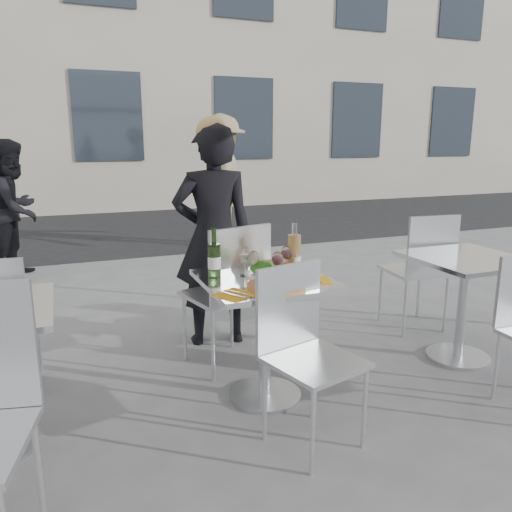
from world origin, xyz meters
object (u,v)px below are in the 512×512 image
object	(u,v)px
wineglass_white_b	(253,259)
pedestrian_b	(221,181)
pizza_near	(277,286)
salad_plate	(263,269)
main_table	(265,313)
pedestrian_a	(15,209)
carafe	(294,251)
sugar_shaker	(296,262)
side_table_right	(464,286)
chair_near	(302,340)
chair_far	(231,285)
wineglass_red_b	(287,253)
wine_bottle	(214,258)
wineglass_red_a	(277,260)
pizza_far	(275,266)
woman_diner	(213,237)
napkin_right	(314,280)
napkin_left	(235,294)
side_chair_rfar	(422,263)
wineglass_white_a	(245,258)

from	to	relation	value
wineglass_white_b	pedestrian_b	bearing A→B (deg)	74.71
pizza_near	salad_plate	xyz separation A→B (m)	(0.02, 0.27, 0.03)
main_table	pedestrian_a	distance (m)	3.91
carafe	sugar_shaker	size ratio (longest dim) A/B	2.71
pedestrian_b	sugar_shaker	world-z (taller)	pedestrian_b
side_table_right	sugar_shaker	bearing A→B (deg)	175.58
chair_near	sugar_shaker	world-z (taller)	chair_near
chair_far	wineglass_red_b	size ratio (longest dim) A/B	6.37
chair_far	wine_bottle	size ratio (longest dim) A/B	3.40
chair_far	sugar_shaker	world-z (taller)	chair_far
sugar_shaker	wineglass_red_a	size ratio (longest dim) A/B	0.68
wineglass_red_b	pizza_near	bearing A→B (deg)	-122.73
main_table	pizza_far	xyz separation A→B (m)	(0.14, 0.18, 0.23)
side_table_right	salad_plate	bearing A→B (deg)	177.16
woman_diner	wine_bottle	bearing A→B (deg)	80.57
carafe	wineglass_red_b	world-z (taller)	carafe
pedestrian_a	napkin_right	distance (m)	4.13
pedestrian_b	napkin_left	distance (m)	4.83
side_chair_rfar	salad_plate	distance (m)	1.65
carafe	wineglass_red_a	bearing A→B (deg)	-142.76
side_table_right	chair_near	bearing A→B (deg)	-163.23
wineglass_white_a	wineglass_white_b	size ratio (longest dim) A/B	1.00
side_table_right	napkin_left	world-z (taller)	napkin_left
side_table_right	sugar_shaker	distance (m)	1.29
side_table_right	main_table	bearing A→B (deg)	180.00
pedestrian_b	wineglass_white_a	xyz separation A→B (m)	(-1.22, -4.29, -0.09)
pedestrian_b	salad_plate	distance (m)	4.46
pedestrian_b	carafe	distance (m)	4.37
carafe	side_chair_rfar	bearing A→B (deg)	17.76
chair_near	pedestrian_b	distance (m)	4.98
napkin_left	pizza_far	bearing A→B (deg)	16.04
pedestrian_a	wineglass_red_b	bearing A→B (deg)	-129.87
salad_plate	wineglass_red_b	distance (m)	0.19
side_chair_rfar	napkin_left	bearing A→B (deg)	28.14
pizza_far	wineglass_red_a	size ratio (longest dim) A/B	1.99
wine_bottle	carafe	bearing A→B (deg)	-1.80
woman_diner	napkin_right	world-z (taller)	woman_diner
wineglass_white_a	wineglass_red_b	world-z (taller)	same
carafe	pizza_far	bearing A→B (deg)	142.98
pedestrian_b	wineglass_red_b	world-z (taller)	pedestrian_b
chair_near	pizza_far	world-z (taller)	chair_near
woman_diner	pedestrian_a	xyz separation A→B (m)	(-1.52, 2.64, -0.05)
pedestrian_a	wineglass_red_a	size ratio (longest dim) A/B	9.79
side_table_right	napkin_right	xyz separation A→B (m)	(-1.26, -0.14, 0.21)
chair_near	napkin_left	bearing A→B (deg)	128.26
sugar_shaker	wineglass_red_a	world-z (taller)	wineglass_red_a
pizza_near	napkin_left	size ratio (longest dim) A/B	1.37
pedestrian_a	wineglass_red_a	distance (m)	3.95
sugar_shaker	napkin_left	world-z (taller)	sugar_shaker
sugar_shaker	pedestrian_b	bearing A→B (deg)	78.27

